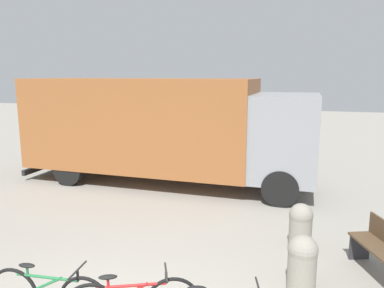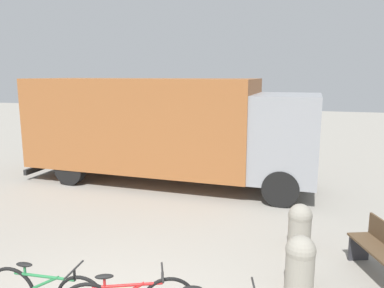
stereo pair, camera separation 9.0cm
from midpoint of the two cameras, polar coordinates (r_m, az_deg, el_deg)
name	(u,v)px [view 1 (the left image)]	position (r m, az deg, el deg)	size (l,w,h in m)	color
delivery_truck	(164,126)	(10.53, -4.61, 2.76)	(8.17, 2.52, 2.94)	#99592D
bollard_near_bench	(302,261)	(5.77, 16.00, -16.81)	(0.43, 0.43, 0.84)	gray
bollard_far_bench	(301,225)	(6.97, 15.86, -11.81)	(0.41, 0.41, 0.85)	gray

